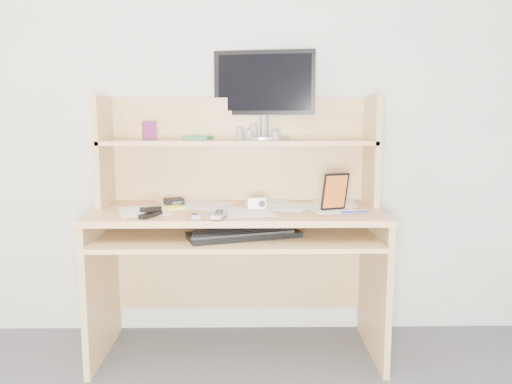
{
  "coord_description": "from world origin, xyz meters",
  "views": [
    {
      "loc": [
        0.06,
        -0.93,
        1.18
      ],
      "look_at": [
        0.09,
        1.43,
        0.84
      ],
      "focal_mm": 35.0,
      "sensor_mm": 36.0,
      "label": 1
    }
  ],
  "objects_px": {
    "tv_remote": "(219,214)",
    "monitor": "(264,92)",
    "keyboard": "(244,234)",
    "game_case": "(335,192)",
    "desk": "(238,217)"
  },
  "relations": [
    {
      "from": "desk",
      "to": "keyboard",
      "type": "relative_size",
      "value": 2.59
    },
    {
      "from": "tv_remote",
      "to": "game_case",
      "type": "xyz_separation_m",
      "value": [
        0.54,
        0.15,
        0.08
      ]
    },
    {
      "from": "tv_remote",
      "to": "monitor",
      "type": "xyz_separation_m",
      "value": [
        0.21,
        0.47,
        0.56
      ]
    },
    {
      "from": "desk",
      "to": "tv_remote",
      "type": "xyz_separation_m",
      "value": [
        -0.08,
        -0.3,
        0.07
      ]
    },
    {
      "from": "keyboard",
      "to": "game_case",
      "type": "bearing_deg",
      "value": -3.41
    },
    {
      "from": "desk",
      "to": "keyboard",
      "type": "height_order",
      "value": "desk"
    },
    {
      "from": "tv_remote",
      "to": "monitor",
      "type": "bearing_deg",
      "value": 74.63
    },
    {
      "from": "keyboard",
      "to": "game_case",
      "type": "xyz_separation_m",
      "value": [
        0.43,
        0.11,
        0.18
      ]
    },
    {
      "from": "keyboard",
      "to": "tv_remote",
      "type": "xyz_separation_m",
      "value": [
        -0.11,
        -0.03,
        0.1
      ]
    },
    {
      "from": "desk",
      "to": "game_case",
      "type": "relative_size",
      "value": 7.8
    },
    {
      "from": "keyboard",
      "to": "monitor",
      "type": "relative_size",
      "value": 1.01
    },
    {
      "from": "desk",
      "to": "monitor",
      "type": "xyz_separation_m",
      "value": [
        0.14,
        0.18,
        0.63
      ]
    },
    {
      "from": "desk",
      "to": "game_case",
      "type": "distance_m",
      "value": 0.51
    },
    {
      "from": "tv_remote",
      "to": "keyboard",
      "type": "bearing_deg",
      "value": 26.24
    },
    {
      "from": "game_case",
      "to": "tv_remote",
      "type": "bearing_deg",
      "value": 174.71
    }
  ]
}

